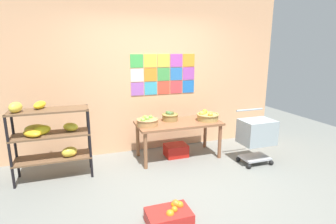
% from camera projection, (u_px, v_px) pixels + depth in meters
% --- Properties ---
extents(ground, '(9.36, 9.36, 0.00)m').
position_uv_depth(ground, '(183.00, 192.00, 3.56)').
color(ground, slate).
extents(back_wall_with_art, '(5.20, 0.07, 2.94)m').
position_uv_depth(back_wall_with_art, '(148.00, 71.00, 4.79)').
color(back_wall_with_art, '#E1A576').
rests_on(back_wall_with_art, ground).
extents(banana_shelf_unit, '(1.06, 0.51, 1.17)m').
position_uv_depth(banana_shelf_unit, '(50.00, 133.00, 3.81)').
color(banana_shelf_unit, black).
rests_on(banana_shelf_unit, ground).
extents(display_table, '(1.44, 0.67, 0.64)m').
position_uv_depth(display_table, '(178.00, 126.00, 4.58)').
color(display_table, brown).
rests_on(display_table, ground).
extents(fruit_basket_centre, '(0.37, 0.37, 0.17)m').
position_uv_depth(fruit_basket_centre, '(147.00, 121.00, 4.33)').
color(fruit_basket_centre, '#B3814C').
rests_on(fruit_basket_centre, display_table).
extents(fruit_basket_back_left, '(0.29, 0.29, 0.17)m').
position_uv_depth(fruit_basket_back_left, '(170.00, 116.00, 4.64)').
color(fruit_basket_back_left, olive).
rests_on(fruit_basket_back_left, display_table).
extents(fruit_basket_back_right, '(0.39, 0.39, 0.18)m').
position_uv_depth(fruit_basket_back_right, '(207.00, 116.00, 4.66)').
color(fruit_basket_back_right, '#AC8D4E').
rests_on(fruit_basket_back_right, display_table).
extents(produce_crate_under_table, '(0.39, 0.31, 0.21)m').
position_uv_depth(produce_crate_under_table, '(176.00, 150.00, 4.72)').
color(produce_crate_under_table, '#B61A13').
rests_on(produce_crate_under_table, ground).
extents(orange_crate_foreground, '(0.48, 0.33, 0.22)m').
position_uv_depth(orange_crate_foreground, '(169.00, 216.00, 2.89)').
color(orange_crate_foreground, red).
rests_on(orange_crate_foreground, ground).
extents(shopping_cart, '(0.53, 0.44, 0.88)m').
position_uv_depth(shopping_cart, '(257.00, 134.00, 4.33)').
color(shopping_cart, black).
rests_on(shopping_cart, ground).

